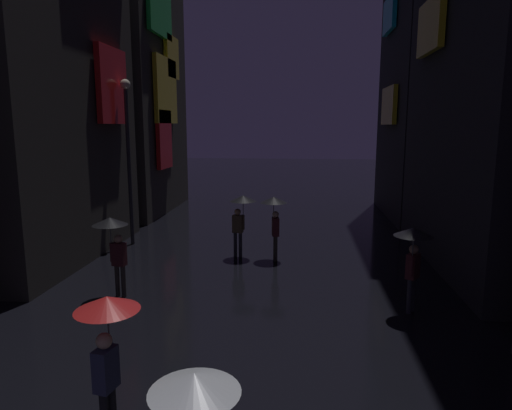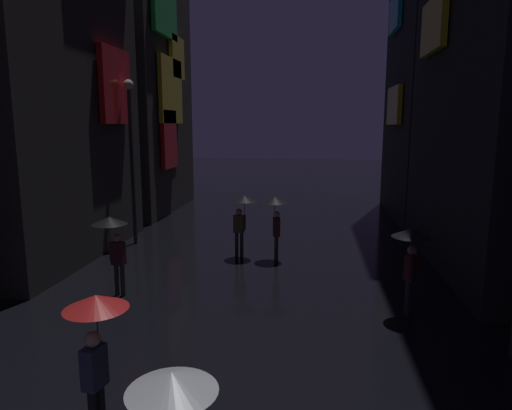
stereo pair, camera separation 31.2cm
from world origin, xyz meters
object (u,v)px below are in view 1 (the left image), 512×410
object	(u,v)px
pedestrian_far_right_black	(241,209)
pedestrian_foreground_left_black	(274,211)
pedestrian_midstreet_left_red	(107,329)
streetlamp_left_far	(128,144)
pedestrian_near_crossing_black	(113,235)
pedestrian_foreground_right_black	(413,246)

from	to	relation	value
pedestrian_far_right_black	pedestrian_foreground_left_black	bearing A→B (deg)	-11.54
pedestrian_midstreet_left_red	streetlamp_left_far	size ratio (longest dim) A/B	0.35
pedestrian_far_right_black	pedestrian_midstreet_left_red	bearing A→B (deg)	-93.86
pedestrian_midstreet_left_red	pedestrian_foreground_left_black	size ratio (longest dim) A/B	1.00
pedestrian_far_right_black	pedestrian_near_crossing_black	distance (m)	4.86
pedestrian_midstreet_left_red	pedestrian_near_crossing_black	bearing A→B (deg)	112.18
pedestrian_midstreet_left_red	pedestrian_near_crossing_black	distance (m)	5.72
pedestrian_foreground_left_black	pedestrian_near_crossing_black	bearing A→B (deg)	-136.10
pedestrian_foreground_left_black	pedestrian_near_crossing_black	distance (m)	5.42
pedestrian_midstreet_left_red	pedestrian_near_crossing_black	xyz separation A→B (m)	(-2.16, 5.30, 0.00)
pedestrian_far_right_black	streetlamp_left_far	distance (m)	4.96
pedestrian_midstreet_left_red	streetlamp_left_far	xyz separation A→B (m)	(-3.70, 10.56, 2.07)
streetlamp_left_far	pedestrian_far_right_black	bearing A→B (deg)	-16.37
pedestrian_near_crossing_black	pedestrian_foreground_right_black	bearing A→B (deg)	-2.93
streetlamp_left_far	pedestrian_foreground_left_black	bearing A→B (deg)	-15.39
pedestrian_foreground_right_black	pedestrian_foreground_left_black	world-z (taller)	same
pedestrian_foreground_right_black	pedestrian_far_right_black	bearing A→B (deg)	136.55
pedestrian_foreground_right_black	pedestrian_far_right_black	world-z (taller)	same
pedestrian_midstreet_left_red	pedestrian_near_crossing_black	world-z (taller)	same
pedestrian_foreground_right_black	streetlamp_left_far	world-z (taller)	streetlamp_left_far
pedestrian_far_right_black	pedestrian_near_crossing_black	bearing A→B (deg)	-124.94
pedestrian_midstreet_left_red	pedestrian_foreground_left_black	bearing A→B (deg)	79.09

